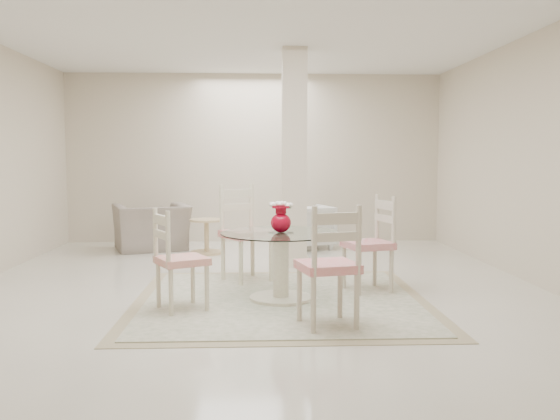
{
  "coord_description": "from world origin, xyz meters",
  "views": [
    {
      "loc": [
        0.01,
        -6.1,
        1.35
      ],
      "look_at": [
        0.25,
        -0.37,
        0.85
      ],
      "focal_mm": 38.0,
      "sensor_mm": 36.0,
      "label": 1
    }
  ],
  "objects_px": {
    "column": "(294,158)",
    "recliner_taupe": "(152,227)",
    "armchair_white": "(306,226)",
    "dining_chair_west": "(175,252)",
    "dining_table": "(281,266)",
    "red_vase": "(281,218)",
    "dining_chair_east": "(374,236)",
    "dining_chair_south": "(331,257)",
    "dining_chair_north": "(243,225)",
    "side_table": "(207,238)"
  },
  "relations": [
    {
      "from": "recliner_taupe",
      "to": "side_table",
      "type": "bearing_deg",
      "value": 134.36
    },
    {
      "from": "armchair_white",
      "to": "dining_chair_west",
      "type": "bearing_deg",
      "value": 50.41
    },
    {
      "from": "side_table",
      "to": "dining_chair_north",
      "type": "bearing_deg",
      "value": -73.41
    },
    {
      "from": "dining_chair_north",
      "to": "side_table",
      "type": "bearing_deg",
      "value": 74.34
    },
    {
      "from": "dining_chair_west",
      "to": "side_table",
      "type": "bearing_deg",
      "value": -27.95
    },
    {
      "from": "column",
      "to": "side_table",
      "type": "distance_m",
      "value": 1.89
    },
    {
      "from": "column",
      "to": "recliner_taupe",
      "type": "height_order",
      "value": "column"
    },
    {
      "from": "dining_chair_south",
      "to": "side_table",
      "type": "xyz_separation_m",
      "value": [
        -1.28,
        3.79,
        -0.35
      ]
    },
    {
      "from": "red_vase",
      "to": "dining_chair_west",
      "type": "height_order",
      "value": "dining_chair_west"
    },
    {
      "from": "dining_table",
      "to": "recliner_taupe",
      "type": "xyz_separation_m",
      "value": [
        -1.78,
        3.23,
        0.0
      ]
    },
    {
      "from": "dining_chair_west",
      "to": "dining_chair_south",
      "type": "bearing_deg",
      "value": -142.3
    },
    {
      "from": "dining_chair_west",
      "to": "dining_chair_north",
      "type": "bearing_deg",
      "value": -51.17
    },
    {
      "from": "armchair_white",
      "to": "red_vase",
      "type": "bearing_deg",
      "value": 63.26
    },
    {
      "from": "dining_chair_east",
      "to": "dining_chair_west",
      "type": "bearing_deg",
      "value": -85.32
    },
    {
      "from": "dining_chair_east",
      "to": "dining_chair_north",
      "type": "distance_m",
      "value": 1.46
    },
    {
      "from": "column",
      "to": "recliner_taupe",
      "type": "bearing_deg",
      "value": 145.9
    },
    {
      "from": "dining_chair_west",
      "to": "column",
      "type": "bearing_deg",
      "value": -55.86
    },
    {
      "from": "armchair_white",
      "to": "column",
      "type": "bearing_deg",
      "value": 61.34
    },
    {
      "from": "side_table",
      "to": "dining_table",
      "type": "bearing_deg",
      "value": -71.75
    },
    {
      "from": "dining_table",
      "to": "dining_chair_north",
      "type": "height_order",
      "value": "dining_chair_north"
    },
    {
      "from": "red_vase",
      "to": "dining_chair_north",
      "type": "bearing_deg",
      "value": 111.53
    },
    {
      "from": "column",
      "to": "dining_chair_east",
      "type": "relative_size",
      "value": 2.51
    },
    {
      "from": "side_table",
      "to": "dining_chair_west",
      "type": "bearing_deg",
      "value": -90.26
    },
    {
      "from": "dining_table",
      "to": "side_table",
      "type": "height_order",
      "value": "dining_table"
    },
    {
      "from": "dining_chair_east",
      "to": "dining_chair_south",
      "type": "distance_m",
      "value": 1.45
    },
    {
      "from": "dining_table",
      "to": "dining_chair_west",
      "type": "bearing_deg",
      "value": -158.97
    },
    {
      "from": "dining_chair_north",
      "to": "dining_table",
      "type": "bearing_deg",
      "value": -100.81
    },
    {
      "from": "dining_table",
      "to": "dining_chair_south",
      "type": "bearing_deg",
      "value": -69.93
    },
    {
      "from": "dining_table",
      "to": "dining_chair_east",
      "type": "distance_m",
      "value": 1.05
    },
    {
      "from": "column",
      "to": "dining_chair_west",
      "type": "height_order",
      "value": "column"
    },
    {
      "from": "armchair_white",
      "to": "dining_chair_east",
      "type": "bearing_deg",
      "value": 80.64
    },
    {
      "from": "dining_table",
      "to": "dining_chair_south",
      "type": "xyz_separation_m",
      "value": [
        0.35,
        -0.96,
        0.24
      ]
    },
    {
      "from": "dining_table",
      "to": "recliner_taupe",
      "type": "relative_size",
      "value": 1.1
    },
    {
      "from": "dining_chair_west",
      "to": "dining_chair_south",
      "type": "xyz_separation_m",
      "value": [
        1.3,
        -0.59,
        0.05
      ]
    },
    {
      "from": "dining_chair_east",
      "to": "recliner_taupe",
      "type": "bearing_deg",
      "value": -152.48
    },
    {
      "from": "dining_table",
      "to": "red_vase",
      "type": "bearing_deg",
      "value": 84.29
    },
    {
      "from": "red_vase",
      "to": "side_table",
      "type": "relative_size",
      "value": 0.6
    },
    {
      "from": "dining_chair_west",
      "to": "side_table",
      "type": "relative_size",
      "value": 2.03
    },
    {
      "from": "recliner_taupe",
      "to": "side_table",
      "type": "distance_m",
      "value": 0.94
    },
    {
      "from": "recliner_taupe",
      "to": "armchair_white",
      "type": "height_order",
      "value": "recliner_taupe"
    },
    {
      "from": "dining_chair_east",
      "to": "column",
      "type": "bearing_deg",
      "value": -170.81
    },
    {
      "from": "red_vase",
      "to": "dining_chair_north",
      "type": "xyz_separation_m",
      "value": [
        -0.37,
        0.95,
        -0.18
      ]
    },
    {
      "from": "recliner_taupe",
      "to": "dining_chair_west",
      "type": "bearing_deg",
      "value": 83.06
    },
    {
      "from": "side_table",
      "to": "armchair_white",
      "type": "bearing_deg",
      "value": 17.94
    },
    {
      "from": "dining_chair_south",
      "to": "armchair_white",
      "type": "height_order",
      "value": "dining_chair_south"
    },
    {
      "from": "column",
      "to": "armchair_white",
      "type": "xyz_separation_m",
      "value": [
        0.28,
        1.43,
        -1.02
      ]
    },
    {
      "from": "column",
      "to": "armchair_white",
      "type": "relative_size",
      "value": 3.75
    },
    {
      "from": "armchair_white",
      "to": "dining_table",
      "type": "bearing_deg",
      "value": 63.26
    },
    {
      "from": "dining_table",
      "to": "dining_chair_north",
      "type": "distance_m",
      "value": 1.06
    },
    {
      "from": "red_vase",
      "to": "dining_table",
      "type": "bearing_deg",
      "value": -95.71
    }
  ]
}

